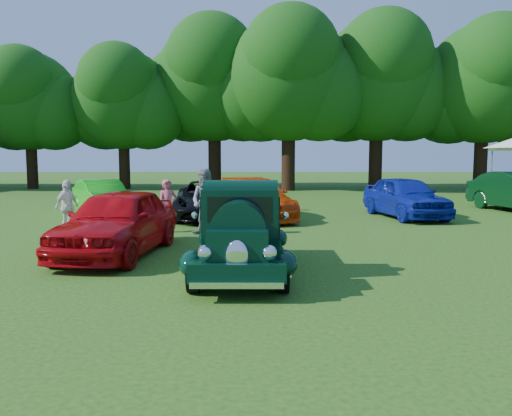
{
  "coord_description": "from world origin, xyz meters",
  "views": [
    {
      "loc": [
        0.49,
        -10.39,
        2.31
      ],
      "look_at": [
        0.45,
        1.08,
        1.1
      ],
      "focal_mm": 35.0,
      "sensor_mm": 36.0,
      "label": 1
    }
  ],
  "objects_px": {
    "back_car_blue": "(405,197)",
    "spectator_pink": "(168,206)",
    "red_convertible": "(118,222)",
    "spectator_white": "(67,207)",
    "back_car_black": "(207,200)",
    "hero_pickup": "(241,236)",
    "back_car_lime": "(102,197)",
    "back_car_orange": "(256,199)",
    "spectator_grey": "(206,202)"
  },
  "relations": [
    {
      "from": "back_car_blue",
      "to": "spectator_grey",
      "type": "xyz_separation_m",
      "value": [
        -7.01,
        -4.23,
        0.19
      ]
    },
    {
      "from": "back_car_black",
      "to": "spectator_pink",
      "type": "height_order",
      "value": "spectator_pink"
    },
    {
      "from": "back_car_blue",
      "to": "spectator_pink",
      "type": "bearing_deg",
      "value": -166.13
    },
    {
      "from": "back_car_black",
      "to": "spectator_white",
      "type": "distance_m",
      "value": 5.2
    },
    {
      "from": "hero_pickup",
      "to": "back_car_black",
      "type": "bearing_deg",
      "value": 100.27
    },
    {
      "from": "back_car_blue",
      "to": "spectator_pink",
      "type": "height_order",
      "value": "spectator_pink"
    },
    {
      "from": "spectator_grey",
      "to": "back_car_black",
      "type": "bearing_deg",
      "value": 120.01
    },
    {
      "from": "back_car_black",
      "to": "spectator_white",
      "type": "relative_size",
      "value": 3.1
    },
    {
      "from": "hero_pickup",
      "to": "spectator_pink",
      "type": "height_order",
      "value": "hero_pickup"
    },
    {
      "from": "spectator_white",
      "to": "spectator_grey",
      "type": "bearing_deg",
      "value": -76.48
    },
    {
      "from": "back_car_orange",
      "to": "back_car_blue",
      "type": "relative_size",
      "value": 1.11
    },
    {
      "from": "red_convertible",
      "to": "back_car_lime",
      "type": "bearing_deg",
      "value": 115.89
    },
    {
      "from": "back_car_blue",
      "to": "red_convertible",
      "type": "bearing_deg",
      "value": -151.25
    },
    {
      "from": "hero_pickup",
      "to": "back_car_blue",
      "type": "relative_size",
      "value": 0.95
    },
    {
      "from": "back_car_black",
      "to": "back_car_orange",
      "type": "relative_size",
      "value": 0.98
    },
    {
      "from": "hero_pickup",
      "to": "back_car_blue",
      "type": "xyz_separation_m",
      "value": [
        5.84,
        8.89,
        0.05
      ]
    },
    {
      "from": "back_car_blue",
      "to": "spectator_grey",
      "type": "height_order",
      "value": "spectator_grey"
    },
    {
      "from": "red_convertible",
      "to": "spectator_grey",
      "type": "xyz_separation_m",
      "value": [
        1.77,
        2.86,
        0.19
      ]
    },
    {
      "from": "red_convertible",
      "to": "back_car_black",
      "type": "height_order",
      "value": "red_convertible"
    },
    {
      "from": "back_car_black",
      "to": "back_car_orange",
      "type": "bearing_deg",
      "value": -7.56
    },
    {
      "from": "back_car_black",
      "to": "spectator_pink",
      "type": "bearing_deg",
      "value": -109.86
    },
    {
      "from": "back_car_blue",
      "to": "spectator_white",
      "type": "height_order",
      "value": "spectator_white"
    },
    {
      "from": "back_car_blue",
      "to": "spectator_white",
      "type": "distance_m",
      "value": 11.83
    },
    {
      "from": "back_car_lime",
      "to": "back_car_black",
      "type": "relative_size",
      "value": 0.84
    },
    {
      "from": "back_car_orange",
      "to": "hero_pickup",
      "type": "bearing_deg",
      "value": -106.1
    },
    {
      "from": "back_car_black",
      "to": "spectator_grey",
      "type": "xyz_separation_m",
      "value": [
        0.39,
        -3.94,
        0.28
      ]
    },
    {
      "from": "hero_pickup",
      "to": "spectator_white",
      "type": "xyz_separation_m",
      "value": [
        -5.35,
        5.03,
        0.07
      ]
    },
    {
      "from": "spectator_pink",
      "to": "spectator_grey",
      "type": "bearing_deg",
      "value": -50.72
    },
    {
      "from": "back_car_orange",
      "to": "spectator_grey",
      "type": "bearing_deg",
      "value": -124.62
    },
    {
      "from": "spectator_grey",
      "to": "hero_pickup",
      "type": "bearing_deg",
      "value": -51.54
    },
    {
      "from": "back_car_lime",
      "to": "back_car_orange",
      "type": "relative_size",
      "value": 0.82
    },
    {
      "from": "red_convertible",
      "to": "spectator_white",
      "type": "xyz_separation_m",
      "value": [
        -2.41,
        3.24,
        0.02
      ]
    },
    {
      "from": "red_convertible",
      "to": "spectator_pink",
      "type": "xyz_separation_m",
      "value": [
        0.56,
        3.42,
        0.02
      ]
    },
    {
      "from": "back_car_orange",
      "to": "back_car_blue",
      "type": "bearing_deg",
      "value": -10.73
    },
    {
      "from": "back_car_orange",
      "to": "spectator_pink",
      "type": "height_order",
      "value": "spectator_pink"
    },
    {
      "from": "back_car_orange",
      "to": "spectator_white",
      "type": "xyz_separation_m",
      "value": [
        -5.63,
        -3.52,
        0.06
      ]
    },
    {
      "from": "back_car_lime",
      "to": "back_car_orange",
      "type": "bearing_deg",
      "value": -43.01
    },
    {
      "from": "hero_pickup",
      "to": "spectator_grey",
      "type": "distance_m",
      "value": 4.8
    },
    {
      "from": "red_convertible",
      "to": "back_car_blue",
      "type": "xyz_separation_m",
      "value": [
        8.77,
        7.09,
        -0.0
      ]
    },
    {
      "from": "hero_pickup",
      "to": "back_car_lime",
      "type": "bearing_deg",
      "value": 120.66
    },
    {
      "from": "hero_pickup",
      "to": "back_car_blue",
      "type": "height_order",
      "value": "hero_pickup"
    },
    {
      "from": "hero_pickup",
      "to": "back_car_black",
      "type": "relative_size",
      "value": 0.87
    },
    {
      "from": "red_convertible",
      "to": "spectator_grey",
      "type": "relative_size",
      "value": 2.37
    },
    {
      "from": "hero_pickup",
      "to": "spectator_pink",
      "type": "bearing_deg",
      "value": 114.53
    },
    {
      "from": "back_car_blue",
      "to": "back_car_black",
      "type": "bearing_deg",
      "value": 172.07
    },
    {
      "from": "hero_pickup",
      "to": "back_car_orange",
      "type": "xyz_separation_m",
      "value": [
        0.28,
        8.55,
        0.0
      ]
    },
    {
      "from": "back_car_lime",
      "to": "spectator_grey",
      "type": "bearing_deg",
      "value": -79.75
    },
    {
      "from": "red_convertible",
      "to": "back_car_blue",
      "type": "bearing_deg",
      "value": 45.17
    },
    {
      "from": "spectator_white",
      "to": "back_car_black",
      "type": "bearing_deg",
      "value": -28.09
    },
    {
      "from": "back_car_black",
      "to": "back_car_orange",
      "type": "distance_m",
      "value": 1.84
    }
  ]
}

